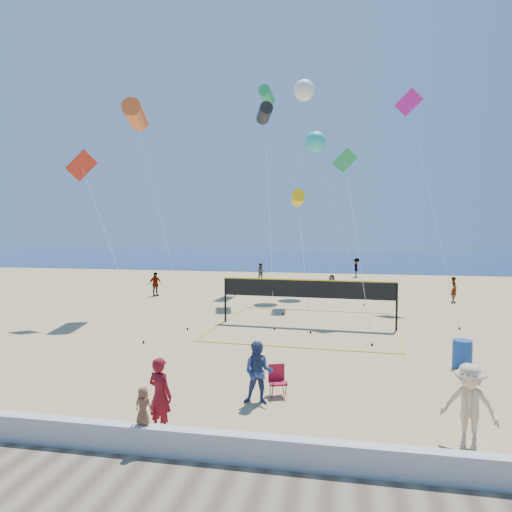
% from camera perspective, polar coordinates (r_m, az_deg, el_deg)
% --- Properties ---
extents(ground, '(120.00, 120.00, 0.00)m').
position_cam_1_polar(ground, '(13.14, -3.49, -17.95)').
color(ground, tan).
rests_on(ground, ground).
extents(ocean, '(140.00, 50.00, 0.03)m').
position_cam_1_polar(ocean, '(74.06, 8.53, -0.24)').
color(ocean, navy).
rests_on(ocean, ground).
extents(seawall, '(32.00, 0.30, 0.60)m').
position_cam_1_polar(seawall, '(10.38, -7.95, -22.24)').
color(seawall, silver).
rests_on(seawall, ground).
extents(woman, '(0.76, 0.63, 1.80)m').
position_cam_1_polar(woman, '(11.36, -11.91, -16.67)').
color(woman, maroon).
rests_on(woman, ground).
extents(toddler, '(0.43, 0.31, 0.81)m').
position_cam_1_polar(toddler, '(10.55, -13.93, -17.72)').
color(toddler, brown).
rests_on(toddler, seawall).
extents(bystander_a, '(0.86, 0.69, 1.72)m').
position_cam_1_polar(bystander_a, '(12.85, 0.31, -14.37)').
color(bystander_a, navy).
rests_on(bystander_a, ground).
extents(bystander_b, '(1.38, 1.13, 1.86)m').
position_cam_1_polar(bystander_b, '(11.47, 25.11, -16.57)').
color(bystander_b, '#D4B78D').
rests_on(bystander_b, ground).
extents(far_person_0, '(0.94, 1.04, 1.70)m').
position_cam_1_polar(far_person_0, '(33.07, -12.49, -3.45)').
color(far_person_0, gray).
rests_on(far_person_0, ground).
extents(far_person_1, '(1.44, 1.08, 1.51)m').
position_cam_1_polar(far_person_1, '(32.75, 9.42, -3.65)').
color(far_person_1, gray).
rests_on(far_person_1, ground).
extents(far_person_2, '(0.41, 0.61, 1.65)m').
position_cam_1_polar(far_person_2, '(32.34, 23.51, -3.86)').
color(far_person_2, gray).
rests_on(far_person_2, ground).
extents(far_person_3, '(0.90, 0.76, 1.67)m').
position_cam_1_polar(far_person_3, '(40.64, 0.64, -2.10)').
color(far_person_3, gray).
rests_on(far_person_3, ground).
extents(far_person_4, '(0.70, 1.21, 1.87)m').
position_cam_1_polar(far_person_4, '(45.65, 12.49, -1.44)').
color(far_person_4, gray).
rests_on(far_person_4, ground).
extents(camp_chair, '(0.60, 0.70, 0.98)m').
position_cam_1_polar(camp_chair, '(13.56, 2.66, -15.03)').
color(camp_chair, '#A31229').
rests_on(camp_chair, ground).
extents(trash_barrel, '(0.69, 0.69, 0.96)m').
position_cam_1_polar(trash_barrel, '(17.53, 24.38, -11.08)').
color(trash_barrel, '#16438F').
rests_on(trash_barrel, ground).
extents(volleyball_net, '(9.02, 8.88, 2.30)m').
position_cam_1_polar(volleyball_net, '(22.54, 6.43, -4.78)').
color(volleyball_net, black).
rests_on(volleyball_net, ground).
extents(kite_0, '(5.32, 5.58, 11.89)m').
position_cam_1_polar(kite_0, '(27.81, -14.82, 16.67)').
color(kite_0, '#CF5723').
rests_on(kite_0, ground).
extents(kite_1, '(2.98, 11.06, 13.15)m').
position_cam_1_polar(kite_1, '(32.33, 1.07, 17.38)').
color(kite_1, black).
rests_on(kite_1, ground).
extents(kite_2, '(1.95, 8.77, 7.18)m').
position_cam_1_polar(kite_2, '(28.62, 5.25, 7.21)').
color(kite_2, yellow).
rests_on(kite_2, ground).
extents(kite_3, '(6.18, 4.56, 8.90)m').
position_cam_1_polar(kite_3, '(25.46, -20.68, 9.64)').
color(kite_3, red).
rests_on(kite_3, ground).
extents(kite_4, '(1.89, 6.07, 9.05)m').
position_cam_1_polar(kite_4, '(24.50, 11.26, 10.22)').
color(kite_4, green).
rests_on(kite_4, ground).
extents(kite_5, '(2.39, 8.29, 13.71)m').
position_cam_1_polar(kite_5, '(31.52, 18.82, 16.58)').
color(kite_5, '#C41891').
rests_on(kite_5, ground).
extents(kite_6, '(1.74, 10.30, 15.72)m').
position_cam_1_polar(kite_6, '(35.87, 6.01, 19.89)').
color(kite_6, white).
rests_on(kite_6, ground).
extents(kite_7, '(4.46, 6.78, 12.00)m').
position_cam_1_polar(kite_7, '(35.22, 7.45, 13.96)').
color(kite_7, '#27BCB1').
rests_on(kite_7, ground).
extents(kite_8, '(1.99, 6.21, 15.92)m').
position_cam_1_polar(kite_8, '(38.30, 1.37, 19.39)').
color(kite_8, green).
rests_on(kite_8, ground).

